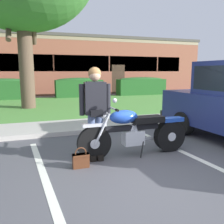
{
  "coord_description": "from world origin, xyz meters",
  "views": [
    {
      "loc": [
        -2.0,
        -3.12,
        1.63
      ],
      "look_at": [
        -0.5,
        1.18,
        0.85
      ],
      "focal_mm": 38.29,
      "sensor_mm": 36.0,
      "label": 1
    }
  ],
  "objects_px": {
    "brick_building": "(48,66)",
    "hedge_center_left": "(79,87)",
    "hedge_center_right": "(141,86)",
    "motorcycle": "(138,131)",
    "rider_person": "(95,107)",
    "hedge_left": "(4,89)",
    "handbag": "(81,159)"
  },
  "relations": [
    {
      "from": "rider_person",
      "to": "hedge_left",
      "type": "xyz_separation_m",
      "value": [
        -2.44,
        10.68,
        -0.34
      ]
    },
    {
      "from": "hedge_center_right",
      "to": "hedge_left",
      "type": "bearing_deg",
      "value": -180.0
    },
    {
      "from": "hedge_left",
      "to": "hedge_center_left",
      "type": "xyz_separation_m",
      "value": [
        4.3,
        0.0,
        -0.0
      ]
    },
    {
      "from": "motorcycle",
      "to": "hedge_left",
      "type": "height_order",
      "value": "hedge_left"
    },
    {
      "from": "rider_person",
      "to": "hedge_center_left",
      "type": "xyz_separation_m",
      "value": [
        1.86,
        10.68,
        -0.34
      ]
    },
    {
      "from": "hedge_center_left",
      "to": "hedge_center_right",
      "type": "distance_m",
      "value": 4.3
    },
    {
      "from": "motorcycle",
      "to": "rider_person",
      "type": "bearing_deg",
      "value": 178.71
    },
    {
      "from": "motorcycle",
      "to": "hedge_center_right",
      "type": "bearing_deg",
      "value": 63.64
    },
    {
      "from": "rider_person",
      "to": "hedge_center_right",
      "type": "bearing_deg",
      "value": 60.03
    },
    {
      "from": "hedge_center_left",
      "to": "hedge_left",
      "type": "bearing_deg",
      "value": -180.0
    },
    {
      "from": "hedge_center_right",
      "to": "rider_person",
      "type": "bearing_deg",
      "value": -119.97
    },
    {
      "from": "handbag",
      "to": "hedge_left",
      "type": "relative_size",
      "value": 0.14
    },
    {
      "from": "rider_person",
      "to": "hedge_center_left",
      "type": "height_order",
      "value": "rider_person"
    },
    {
      "from": "handbag",
      "to": "brick_building",
      "type": "bearing_deg",
      "value": 87.13
    },
    {
      "from": "handbag",
      "to": "hedge_center_left",
      "type": "height_order",
      "value": "hedge_center_left"
    },
    {
      "from": "rider_person",
      "to": "handbag",
      "type": "xyz_separation_m",
      "value": [
        -0.34,
        -0.29,
        -0.85
      ]
    },
    {
      "from": "handbag",
      "to": "motorcycle",
      "type": "bearing_deg",
      "value": 12.83
    },
    {
      "from": "hedge_left",
      "to": "brick_building",
      "type": "height_order",
      "value": "brick_building"
    },
    {
      "from": "rider_person",
      "to": "brick_building",
      "type": "height_order",
      "value": "brick_building"
    },
    {
      "from": "rider_person",
      "to": "brick_building",
      "type": "xyz_separation_m",
      "value": [
        0.53,
        17.21,
        1.09
      ]
    },
    {
      "from": "hedge_left",
      "to": "brick_building",
      "type": "relative_size",
      "value": 0.11
    },
    {
      "from": "hedge_left",
      "to": "motorcycle",
      "type": "bearing_deg",
      "value": -72.89
    },
    {
      "from": "motorcycle",
      "to": "hedge_center_left",
      "type": "relative_size",
      "value": 0.77
    },
    {
      "from": "hedge_left",
      "to": "brick_building",
      "type": "xyz_separation_m",
      "value": [
        2.97,
        6.52,
        1.43
      ]
    },
    {
      "from": "handbag",
      "to": "hedge_left",
      "type": "distance_m",
      "value": 11.19
    },
    {
      "from": "brick_building",
      "to": "hedge_center_left",
      "type": "bearing_deg",
      "value": -78.49
    },
    {
      "from": "motorcycle",
      "to": "hedge_left",
      "type": "distance_m",
      "value": 11.2
    },
    {
      "from": "hedge_left",
      "to": "rider_person",
      "type": "bearing_deg",
      "value": -77.15
    },
    {
      "from": "hedge_center_left",
      "to": "hedge_center_right",
      "type": "xyz_separation_m",
      "value": [
        4.3,
        0.0,
        0.0
      ]
    },
    {
      "from": "hedge_left",
      "to": "hedge_center_right",
      "type": "height_order",
      "value": "same"
    },
    {
      "from": "hedge_center_right",
      "to": "brick_building",
      "type": "relative_size",
      "value": 0.14
    },
    {
      "from": "motorcycle",
      "to": "rider_person",
      "type": "relative_size",
      "value": 1.31
    }
  ]
}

